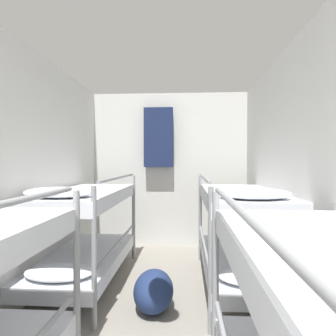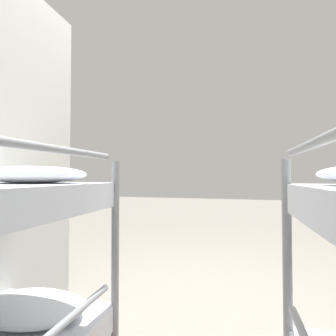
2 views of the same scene
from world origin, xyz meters
name	(u,v)px [view 1 (image 1 of 2)]	position (x,y,z in m)	size (l,w,h in m)	color
wall_right	(325,179)	(1.22, 2.54, 1.19)	(0.06, 5.20, 2.38)	silver
wall_back	(170,169)	(0.00, 5.11, 1.19)	(2.51, 0.06, 2.38)	silver
bunk_stack_left_far	(83,229)	(-0.82, 3.48, 0.61)	(0.77, 1.79, 1.16)	gray
bunk_stack_right_far	(240,231)	(0.82, 3.48, 0.61)	(0.77, 1.79, 1.16)	gray
duffel_bag	(154,291)	(-0.02, 3.01, 0.18)	(0.35, 0.51, 0.35)	navy
hanging_coat	(159,137)	(-0.16, 4.96, 1.68)	(0.44, 0.12, 0.90)	#192347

